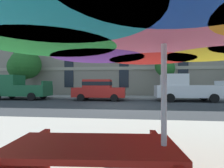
% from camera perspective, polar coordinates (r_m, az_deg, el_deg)
% --- Properties ---
extents(ground_plane, '(120.00, 120.00, 0.00)m').
position_cam_1_polar(ground_plane, '(10.99, 1.81, -7.34)').
color(ground_plane, '#2D3033').
extents(sidewalk_far, '(56.00, 3.60, 0.12)m').
position_cam_1_polar(sidewalk_far, '(17.74, 3.62, -4.32)').
color(sidewalk_far, gray).
rests_on(sidewalk_far, ground).
extents(apartment_building, '(45.64, 12.08, 19.20)m').
position_cam_1_polar(apartment_building, '(27.14, 4.54, 17.62)').
color(apartment_building, gray).
rests_on(apartment_building, ground).
extents(pickup_green, '(5.10, 2.12, 2.20)m').
position_cam_1_polar(pickup_green, '(17.75, -28.34, -1.20)').
color(pickup_green, '#195933').
rests_on(pickup_green, ground).
extents(sedan_red, '(4.40, 1.98, 1.78)m').
position_cam_1_polar(sedan_red, '(14.84, -4.38, -1.73)').
color(sedan_red, '#B21E19').
rests_on(sedan_red, ground).
extents(pickup_white, '(5.10, 2.12, 2.20)m').
position_cam_1_polar(pickup_white, '(15.18, 22.80, -1.41)').
color(pickup_white, silver).
rests_on(pickup_white, ground).
extents(street_tree_left, '(3.55, 3.28, 5.22)m').
position_cam_1_polar(street_tree_left, '(21.58, -27.02, 5.62)').
color(street_tree_left, brown).
rests_on(street_tree_left, ground).
extents(street_tree_middle, '(1.95, 2.42, 4.20)m').
position_cam_1_polar(street_tree_middle, '(18.19, 16.93, 5.40)').
color(street_tree_middle, '#4C3823').
rests_on(street_tree_middle, ground).
extents(patio_umbrella, '(3.92, 3.92, 2.45)m').
position_cam_1_polar(patio_umbrella, '(2.02, 16.70, 20.20)').
color(patio_umbrella, silver).
rests_on(patio_umbrella, ground).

